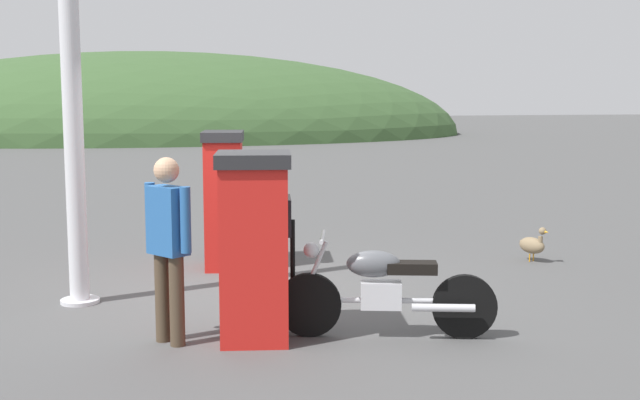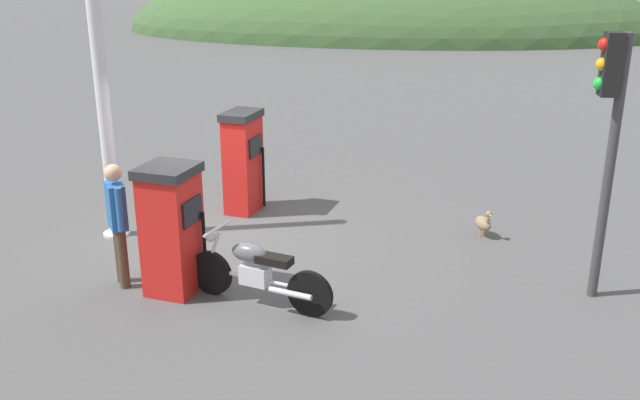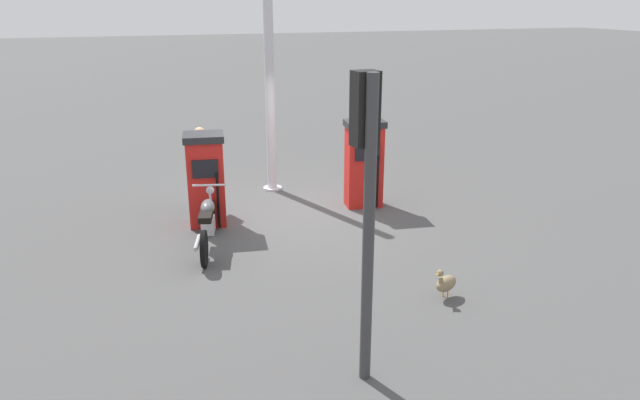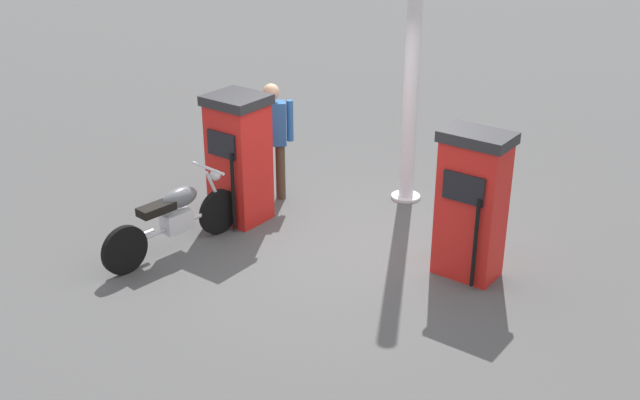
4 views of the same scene
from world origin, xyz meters
TOP-DOWN VIEW (x-y plane):
  - ground_plane at (0.00, 0.00)m, footprint 120.00×120.00m
  - fuel_pump_near at (-0.10, -1.53)m, footprint 0.76×0.78m
  - fuel_pump_far at (-0.10, 1.53)m, footprint 0.62×0.81m
  - motorcycle_near_pump at (1.02, -1.69)m, footprint 1.92×0.75m
  - attendant_person at (-0.84, -1.49)m, footprint 0.41×0.51m
  - wandering_duck at (3.82, 1.08)m, footprint 0.33×0.45m
  - roadside_traffic_light at (5.04, -0.67)m, footprint 0.38×0.25m
  - canopy_support_pole at (-1.73, 0.10)m, footprint 0.40×0.40m
  - distant_hill_main at (-0.85, 32.38)m, footprint 30.68×17.34m

SIDE VIEW (x-z plane):
  - ground_plane at x=0.00m, z-range 0.00..0.00m
  - distant_hill_main at x=-0.85m, z-range -4.06..4.06m
  - wandering_duck at x=3.82m, z-range -0.01..0.46m
  - motorcycle_near_pump at x=1.02m, z-range -0.02..0.91m
  - fuel_pump_near at x=-0.10m, z-range 0.01..1.68m
  - fuel_pump_far at x=-0.10m, z-range 0.01..1.71m
  - attendant_person at x=-0.84m, z-range 0.12..1.75m
  - canopy_support_pole at x=-1.73m, z-range -0.08..4.57m
  - roadside_traffic_light at x=5.04m, z-range 0.62..3.87m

